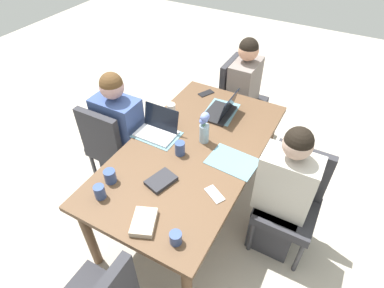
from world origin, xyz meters
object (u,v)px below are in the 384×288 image
at_px(coffee_mug_near_left, 180,148).
at_px(phone_silver, 215,194).
at_px(chair_near_left_mid, 112,143).
at_px(person_near_left_mid, 122,138).
at_px(laptop_head_left_left_near, 222,111).
at_px(coffee_mug_far_left, 110,176).
at_px(flower_vase, 204,127).
at_px(chair_head_left_left_near, 238,96).
at_px(person_far_left_far, 282,199).
at_px(phone_black, 206,93).
at_px(dining_table, 192,156).
at_px(chair_far_left_far, 292,197).
at_px(book_blue_cover, 144,222).
at_px(coffee_mug_centre_right, 100,192).
at_px(book_red_cover, 161,181).
at_px(laptop_near_left_mid, 158,129).
at_px(coffee_mug_near_right, 176,238).
at_px(coffee_mug_centre_left, 171,109).
at_px(person_head_left_left_near, 242,98).

height_order(coffee_mug_near_left, phone_silver, coffee_mug_near_left).
relative_size(chair_near_left_mid, person_near_left_mid, 0.75).
relative_size(laptop_head_left_left_near, coffee_mug_far_left, 3.28).
bearing_deg(flower_vase, coffee_mug_far_left, -28.44).
bearing_deg(chair_head_left_left_near, person_far_left_far, 35.25).
bearing_deg(phone_black, person_near_left_mid, 173.47).
xyz_separation_m(dining_table, person_far_left_far, (-0.04, 0.75, -0.14)).
height_order(chair_far_left_far, phone_black, chair_far_left_far).
height_order(book_blue_cover, phone_black, book_blue_cover).
bearing_deg(chair_near_left_mid, chair_head_left_left_near, 151.12).
xyz_separation_m(person_far_left_far, coffee_mug_centre_right, (0.75, -1.05, 0.27)).
bearing_deg(book_red_cover, coffee_mug_far_left, -46.87).
bearing_deg(laptop_head_left_left_near, laptop_near_left_mid, -36.40).
distance_m(chair_far_left_far, coffee_mug_near_right, 1.05).
distance_m(laptop_head_left_left_near, coffee_mug_near_left, 0.62).
distance_m(flower_vase, phone_silver, 0.57).
relative_size(chair_near_left_mid, phone_silver, 6.00).
xyz_separation_m(coffee_mug_near_right, coffee_mug_far_left, (-0.19, -0.64, 0.01)).
height_order(chair_head_left_left_near, coffee_mug_centre_right, chair_head_left_left_near).
bearing_deg(coffee_mug_near_left, chair_near_left_mid, -93.14).
xyz_separation_m(phone_black, phone_silver, (1.09, 0.61, 0.00)).
bearing_deg(coffee_mug_near_left, chair_far_left_far, 103.83).
bearing_deg(dining_table, laptop_head_left_left_near, 178.17).
height_order(chair_head_left_left_near, person_far_left_far, person_far_left_far).
relative_size(chair_far_left_far, coffee_mug_near_right, 11.10).
height_order(laptop_near_left_mid, coffee_mug_centre_left, laptop_near_left_mid).
bearing_deg(flower_vase, chair_far_left_far, 89.26).
bearing_deg(book_blue_cover, person_near_left_mid, -155.61).
distance_m(person_near_left_mid, person_far_left_far, 1.49).
bearing_deg(dining_table, chair_head_left_left_near, -175.49).
relative_size(flower_vase, book_blue_cover, 1.34).
distance_m(chair_head_left_left_near, book_red_cover, 1.67).
bearing_deg(phone_black, laptop_near_left_mid, -159.32).
relative_size(laptop_head_left_left_near, laptop_near_left_mid, 1.00).
distance_m(flower_vase, coffee_mug_centre_left, 0.48).
relative_size(coffee_mug_far_left, book_red_cover, 0.49).
relative_size(phone_black, phone_silver, 1.00).
height_order(flower_vase, laptop_head_left_left_near, flower_vase).
relative_size(coffee_mug_near_left, coffee_mug_far_left, 1.13).
bearing_deg(phone_black, phone_silver, -123.81).
bearing_deg(book_red_cover, book_blue_cover, 31.93).
bearing_deg(phone_black, chair_near_left_mid, 172.95).
relative_size(person_near_left_mid, person_far_left_far, 1.00).
xyz_separation_m(laptop_head_left_left_near, book_red_cover, (0.93, -0.04, -0.03)).
bearing_deg(book_red_cover, coffee_mug_near_left, -158.25).
height_order(person_head_left_left_near, coffee_mug_far_left, person_head_left_left_near).
height_order(laptop_head_left_left_near, laptop_near_left_mid, same).
distance_m(phone_black, phone_silver, 1.25).
height_order(chair_far_left_far, person_far_left_far, person_far_left_far).
bearing_deg(coffee_mug_centre_left, coffee_mug_near_left, 38.47).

